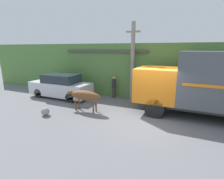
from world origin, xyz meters
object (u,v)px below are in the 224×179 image
Objects in this scene: pedestrian_on_hill at (114,86)px; utility_pole at (133,61)px; parked_suv at (61,86)px; roadside_rock at (45,111)px; cargo_truck at (215,84)px; brown_cow at (85,96)px.

utility_pole is at bearing 169.20° from pedestrian_on_hill.
pedestrian_on_hill is at bearing 179.80° from utility_pole.
parked_suv is 10.45× the size of roadside_rock.
utility_pole is (-4.70, 1.55, 0.84)m from cargo_truck.
roadside_rock is (-1.97, -4.63, -0.65)m from pedestrian_on_hill.
cargo_truck is at bearing -5.06° from parked_suv.
brown_cow is at bearing -162.97° from cargo_truck.
brown_cow is 5.05× the size of roadside_rock.
roadside_rock is (1.60, -3.17, -0.60)m from parked_suv.
brown_cow is 3.56m from parked_suv.
pedestrian_on_hill is 3.58× the size of roadside_rock.
cargo_truck is 1.40× the size of utility_pole.
brown_cow is at bearing -119.50° from utility_pole.
cargo_truck is 5.02m from utility_pole.
parked_suv reaches higher than brown_cow.
pedestrian_on_hill is (0.42, 3.13, -0.02)m from brown_cow.
pedestrian_on_hill is 2.26m from utility_pole.
utility_pole reaches higher than cargo_truck.
utility_pole is at bearing 165.11° from cargo_truck.
cargo_truck is 3.29× the size of brown_cow.
roadside_rock is at bearing -155.66° from cargo_truck.
utility_pole is 6.20m from roadside_rock.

